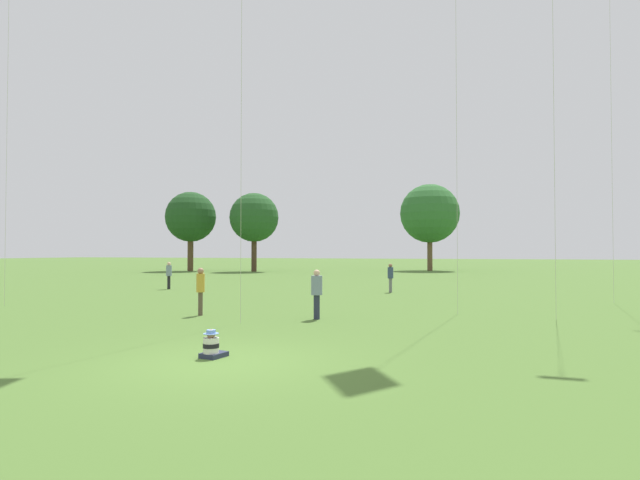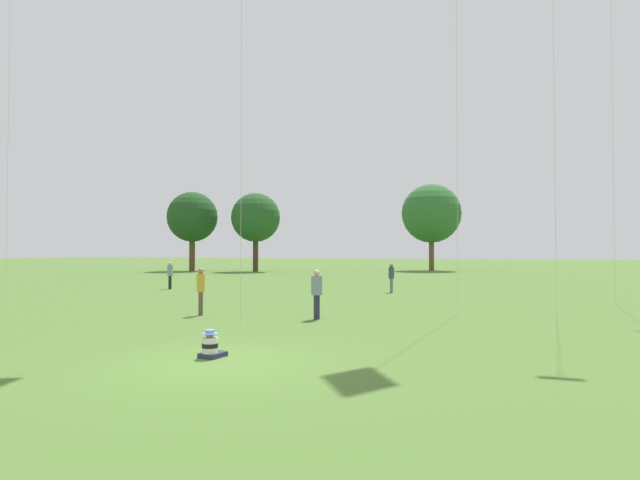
% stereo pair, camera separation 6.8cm
% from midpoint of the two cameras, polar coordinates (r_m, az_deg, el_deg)
% --- Properties ---
extents(ground_plane, '(300.00, 300.00, 0.00)m').
position_cam_midpoint_polar(ground_plane, '(10.40, -11.15, -13.54)').
color(ground_plane, '#4C702D').
extents(seated_toddler, '(0.48, 0.56, 0.59)m').
position_cam_midpoint_polar(seated_toddler, '(10.82, -12.20, -11.77)').
color(seated_toddler, '#282D47').
rests_on(seated_toddler, ground).
extents(person_standing_0, '(0.45, 0.45, 1.60)m').
position_cam_midpoint_polar(person_standing_0, '(30.68, -16.70, -3.62)').
color(person_standing_0, black).
rests_on(person_standing_0, ground).
extents(person_standing_1, '(0.36, 0.36, 1.64)m').
position_cam_midpoint_polar(person_standing_1, '(17.79, -13.36, -5.18)').
color(person_standing_1, brown).
rests_on(person_standing_1, ground).
extents(person_standing_2, '(0.33, 0.33, 1.56)m').
position_cam_midpoint_polar(person_standing_2, '(27.29, 8.23, -4.00)').
color(person_standing_2, slate).
rests_on(person_standing_2, ground).
extents(person_standing_3, '(0.46, 0.46, 1.62)m').
position_cam_midpoint_polar(person_standing_3, '(16.35, -0.26, -5.72)').
color(person_standing_3, '#282D42').
rests_on(person_standing_3, ground).
extents(distant_tree_0, '(5.46, 5.46, 8.77)m').
position_cam_midpoint_polar(distant_tree_0, '(56.14, -7.33, 2.54)').
color(distant_tree_0, '#473323').
rests_on(distant_tree_0, ground).
extents(distant_tree_1, '(6.88, 6.88, 10.13)m').
position_cam_midpoint_polar(distant_tree_1, '(59.83, 12.63, 2.96)').
color(distant_tree_1, brown).
rests_on(distant_tree_1, ground).
extents(distant_tree_2, '(5.74, 5.74, 9.09)m').
position_cam_midpoint_polar(distant_tree_2, '(59.18, -14.35, 2.54)').
color(distant_tree_2, brown).
rests_on(distant_tree_2, ground).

